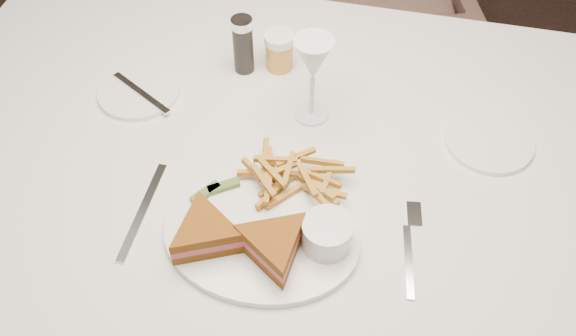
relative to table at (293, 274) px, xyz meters
The scene contains 3 objects.
table is the anchor object (origin of this frame).
chair_far 0.93m from the table, 94.28° to the left, with size 0.66×0.62×0.68m, color #4E3730.
table_setting 0.42m from the table, 107.18° to the right, with size 0.83×0.60×0.18m.
Camera 1 is at (0.21, -0.32, 1.62)m, focal length 40.00 mm.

